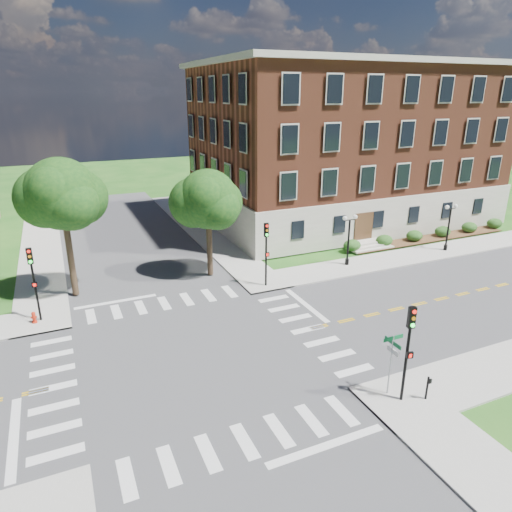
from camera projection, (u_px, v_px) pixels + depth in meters
name	position (u px, v px, depth m)	size (l,w,h in m)	color
ground	(195.00, 356.00, 25.16)	(160.00, 160.00, 0.00)	#1B5117
road_ew	(195.00, 355.00, 25.16)	(90.00, 12.00, 0.01)	#3D3D3F
road_ns	(195.00, 355.00, 25.16)	(12.00, 90.00, 0.01)	#3D3D3F
sidewalk_ne	(301.00, 241.00, 44.22)	(34.00, 34.00, 0.12)	#9E9B93
crosswalk_east	(308.00, 330.00, 27.91)	(2.20, 10.20, 0.02)	silver
stop_bar_east	(306.00, 305.00, 31.10)	(0.40, 5.50, 0.00)	silver
main_building	(343.00, 143.00, 50.39)	(30.60, 22.40, 16.50)	#B0AC9B
shrub_row	(428.00, 240.00, 44.75)	(18.00, 2.00, 1.30)	#1D4517
tree_c	(61.00, 194.00, 30.05)	(4.80, 4.80, 9.66)	black
tree_d	(208.00, 200.00, 34.04)	(4.50, 4.50, 8.29)	black
traffic_signal_se	(409.00, 342.00, 20.34)	(0.37, 0.43, 4.80)	black
traffic_signal_ne	(266.00, 246.00, 32.95)	(0.35, 0.39, 4.80)	black
traffic_signal_nw	(33.00, 275.00, 27.79)	(0.34, 0.38, 4.80)	black
twin_lamp_west	(349.00, 237.00, 37.29)	(1.36, 0.36, 4.23)	black
twin_lamp_east	(449.00, 225.00, 40.76)	(1.36, 0.36, 4.23)	black
street_sign_pole	(392.00, 353.00, 21.10)	(1.10, 1.10, 3.10)	gray
push_button_post	(428.00, 387.00, 21.18)	(0.14, 0.21, 1.20)	black
fire_hydrant	(34.00, 318.00, 28.37)	(0.35, 0.35, 0.75)	#B6230E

